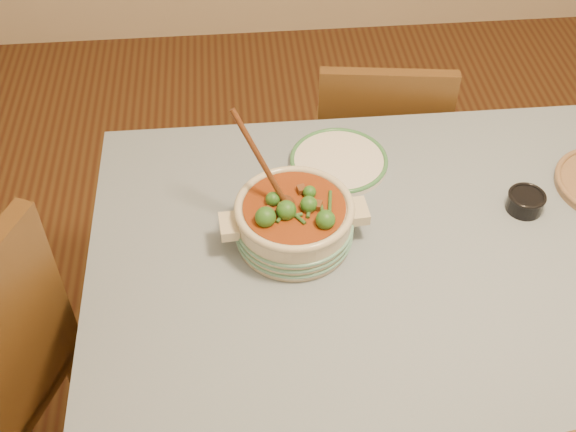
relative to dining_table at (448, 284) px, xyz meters
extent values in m
plane|color=#442313|center=(0.00, 0.00, -0.66)|extent=(4.50, 4.50, 0.00)
cube|color=#592F1D|center=(0.00, 0.00, 0.06)|extent=(1.60, 1.00, 0.05)
cube|color=gray|center=(0.00, 0.00, 0.09)|extent=(1.68, 1.08, 0.01)
cylinder|color=#592F1D|center=(-0.73, 0.43, -0.31)|extent=(0.07, 0.07, 0.70)
cylinder|color=beige|center=(-0.36, 0.10, 0.14)|extent=(0.28, 0.28, 0.10)
torus|color=beige|center=(-0.36, 0.10, 0.20)|extent=(0.27, 0.27, 0.02)
cube|color=beige|center=(-0.21, 0.11, 0.16)|extent=(0.05, 0.07, 0.03)
cube|color=beige|center=(-0.51, 0.09, 0.16)|extent=(0.05, 0.07, 0.03)
cylinder|color=maroon|center=(-0.36, 0.10, 0.19)|extent=(0.23, 0.23, 0.02)
cylinder|color=silver|center=(-0.22, 0.35, 0.10)|extent=(0.33, 0.33, 0.02)
torus|color=#3A804A|center=(-0.22, 0.35, 0.11)|extent=(0.26, 0.26, 0.01)
cylinder|color=black|center=(0.21, 0.15, 0.11)|extent=(0.12, 0.12, 0.04)
torus|color=black|center=(0.21, 0.15, 0.14)|extent=(0.09, 0.09, 0.01)
cylinder|color=black|center=(0.21, 0.15, 0.13)|extent=(0.07, 0.07, 0.01)
cube|color=#543719|center=(-0.02, 0.80, -0.24)|extent=(0.44, 0.44, 0.04)
cube|color=#543719|center=(-0.04, 0.62, -0.03)|extent=(0.40, 0.09, 0.42)
cylinder|color=#543719|center=(0.17, 0.94, -0.45)|extent=(0.04, 0.04, 0.42)
cylinder|color=#543719|center=(-0.16, 0.99, -0.45)|extent=(0.04, 0.04, 0.42)
cylinder|color=#543719|center=(0.13, 0.61, -0.45)|extent=(0.04, 0.04, 0.42)
cylinder|color=#543719|center=(-0.21, 0.65, -0.45)|extent=(0.04, 0.04, 0.42)
cylinder|color=#543719|center=(-0.94, 0.02, -0.42)|extent=(0.04, 0.04, 0.49)
camera|label=1|loc=(-0.48, -1.05, 1.34)|focal=45.00mm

